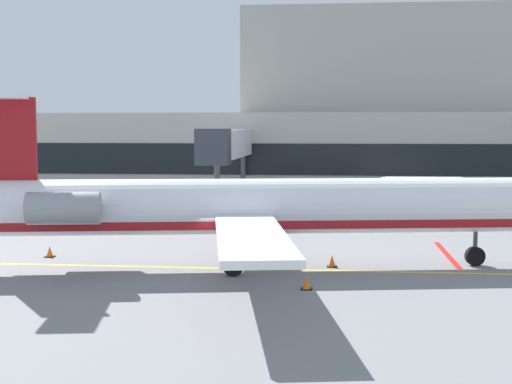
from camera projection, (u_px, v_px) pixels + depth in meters
ground at (229, 276)px, 32.28m from camera, size 120.00×120.00×0.11m
terminal_building at (329, 124)px, 79.08m from camera, size 68.97×16.03×19.25m
jet_bridge_west at (229, 145)px, 61.29m from camera, size 2.40×19.97×6.39m
regional_jet at (250, 207)px, 33.42m from camera, size 31.55×24.90×7.91m
baggage_tug at (270, 198)px, 57.43m from camera, size 2.02×2.92×2.10m
pushback_tractor at (336, 194)px, 60.75m from camera, size 3.35×3.59×2.04m
fuel_tank at (423, 191)px, 57.86m from camera, size 8.05×2.36×2.60m
safety_cone_bravo at (332, 262)px, 34.02m from camera, size 0.47×0.47×0.55m
safety_cone_charlie at (307, 283)px, 29.29m from camera, size 0.47×0.47×0.55m
safety_cone_delta at (50, 252)px, 36.64m from camera, size 0.47×0.47×0.55m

